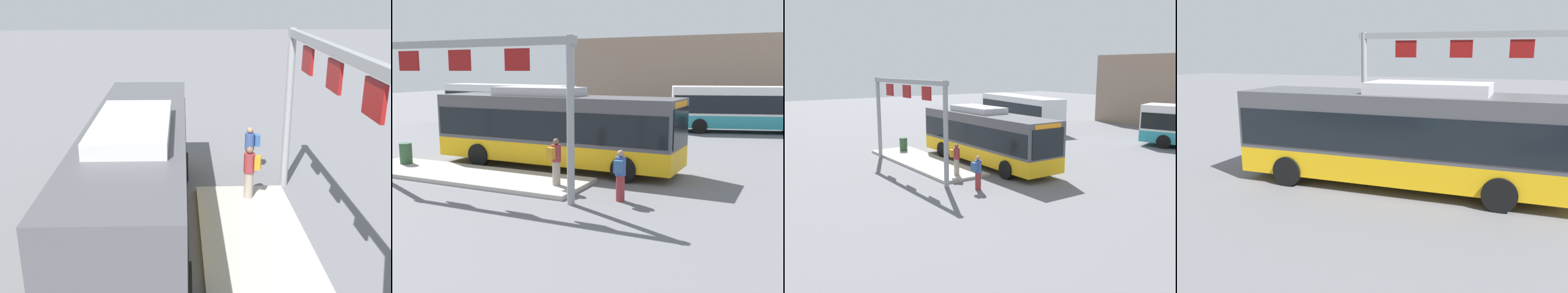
% 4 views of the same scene
% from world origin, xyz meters
% --- Properties ---
extents(ground_plane, '(120.00, 120.00, 0.00)m').
position_xyz_m(ground_plane, '(0.00, 0.00, 0.00)').
color(ground_plane, slate).
extents(platform_curb, '(10.00, 2.80, 0.16)m').
position_xyz_m(platform_curb, '(-2.33, -3.03, 0.08)').
color(platform_curb, '#B2ADA3').
rests_on(platform_curb, ground).
extents(bus_main, '(10.85, 2.78, 3.46)m').
position_xyz_m(bus_main, '(-0.01, 0.00, 1.81)').
color(bus_main, '#EAAD14').
rests_on(bus_main, ground).
extents(person_boarding, '(0.37, 0.55, 1.67)m').
position_xyz_m(person_boarding, '(4.36, -3.64, 0.89)').
color(person_boarding, maroon).
rests_on(person_boarding, ground).
extents(person_waiting_near, '(0.44, 0.59, 1.67)m').
position_xyz_m(person_waiting_near, '(1.79, -3.25, 1.05)').
color(person_waiting_near, gray).
rests_on(person_waiting_near, platform_curb).
extents(platform_sign_gantry, '(8.78, 0.24, 5.20)m').
position_xyz_m(platform_sign_gantry, '(-1.11, -4.61, 3.73)').
color(platform_sign_gantry, gray).
rests_on(platform_sign_gantry, ground).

